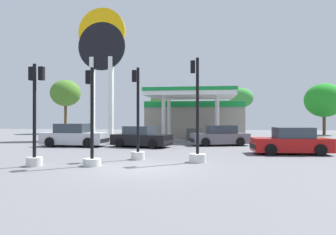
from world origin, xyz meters
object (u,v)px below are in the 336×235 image
(car_0, at_px, (291,142))
(tree_1, at_px, (161,103))
(traffic_signal_2, at_px, (92,139))
(traffic_signal_3, at_px, (197,136))
(car_3, at_px, (75,136))
(traffic_signal_1, at_px, (138,132))
(tree_3, at_px, (324,100))
(tree_2, at_px, (242,98))
(tree_0, at_px, (66,93))
(traffic_signal_0, at_px, (35,129))
(station_pole_sign, at_px, (102,55))
(car_1, at_px, (141,138))
(car_2, at_px, (220,136))

(car_0, bearing_deg, tree_1, 116.06)
(traffic_signal_2, bearing_deg, traffic_signal_3, 21.93)
(car_3, relative_size, tree_1, 0.85)
(traffic_signal_1, xyz_separation_m, tree_3, (17.41, 26.38, 2.96))
(traffic_signal_2, relative_size, tree_3, 0.65)
(car_0, distance_m, tree_2, 22.06)
(traffic_signal_1, distance_m, tree_0, 30.09)
(traffic_signal_0, relative_size, tree_2, 0.74)
(traffic_signal_3, bearing_deg, tree_2, 80.31)
(station_pole_sign, distance_m, car_0, 19.81)
(tree_1, bearing_deg, tree_3, 1.37)
(traffic_signal_1, bearing_deg, tree_0, 122.33)
(car_3, xyz_separation_m, tree_0, (-9.76, 18.67, 4.68))
(car_1, xyz_separation_m, traffic_signal_2, (-0.10, -8.91, 0.48))
(car_1, relative_size, traffic_signal_3, 0.92)
(car_0, bearing_deg, traffic_signal_0, -152.60)
(tree_1, relative_size, tree_2, 0.93)
(car_1, bearing_deg, tree_0, 128.18)
(traffic_signal_1, distance_m, traffic_signal_3, 2.97)
(car_2, distance_m, tree_3, 22.36)
(car_0, bearing_deg, tree_2, 91.73)
(traffic_signal_2, bearing_deg, tree_3, 56.76)
(traffic_signal_3, height_order, tree_0, tree_0)
(station_pole_sign, relative_size, tree_0, 1.75)
(car_2, height_order, traffic_signal_1, traffic_signal_1)
(traffic_signal_0, distance_m, traffic_signal_1, 4.61)
(car_1, distance_m, tree_2, 20.78)
(tree_0, xyz_separation_m, tree_3, (33.35, 1.19, -1.15))
(car_0, height_order, tree_3, tree_3)
(car_2, bearing_deg, tree_0, 140.69)
(car_3, xyz_separation_m, traffic_signal_2, (4.78, -8.85, 0.41))
(tree_3, bearing_deg, station_pole_sign, -153.32)
(car_1, height_order, tree_0, tree_0)
(traffic_signal_0, distance_m, tree_2, 30.03)
(traffic_signal_3, bearing_deg, traffic_signal_1, 168.50)
(car_3, xyz_separation_m, traffic_signal_1, (6.19, -6.52, 0.58))
(station_pole_sign, distance_m, traffic_signal_1, 17.17)
(traffic_signal_1, relative_size, traffic_signal_3, 0.94)
(car_1, relative_size, car_2, 0.98)
(car_3, bearing_deg, traffic_signal_3, -38.03)
(car_1, bearing_deg, tree_3, 46.60)
(station_pole_sign, bearing_deg, traffic_signal_1, -63.97)
(traffic_signal_0, distance_m, tree_3, 36.05)
(station_pole_sign, distance_m, tree_2, 18.28)
(traffic_signal_2, bearing_deg, traffic_signal_0, -171.69)
(station_pole_sign, xyz_separation_m, tree_1, (3.86, 11.74, -4.09))
(station_pole_sign, distance_m, tree_1, 13.01)
(car_2, distance_m, tree_0, 26.43)
(car_1, bearing_deg, station_pole_sign, 126.49)
(car_3, height_order, traffic_signal_2, traffic_signal_2)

